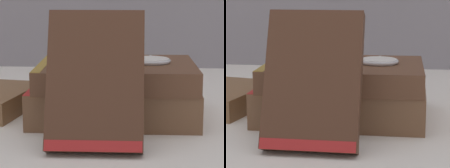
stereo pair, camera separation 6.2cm
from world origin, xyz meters
The scene contains 6 objects.
ground_plane centered at (0.00, 0.00, 0.00)m, with size 3.00×3.00×0.00m, color white.
book_flat_bottom centered at (-0.02, 0.07, 0.02)m, with size 0.22×0.17×0.05m.
book_flat_top centered at (-0.01, 0.06, 0.06)m, with size 0.21×0.16×0.03m.
book_leaning_front centered at (-0.03, -0.07, 0.07)m, with size 0.11×0.08×0.15m.
pocket_watch centered at (0.04, 0.06, 0.08)m, with size 0.05×0.06×0.01m.
reading_glasses centered at (-0.07, 0.22, 0.00)m, with size 0.12×0.08×0.00m.
Camera 1 is at (0.02, -0.63, 0.19)m, focal length 85.00 mm.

